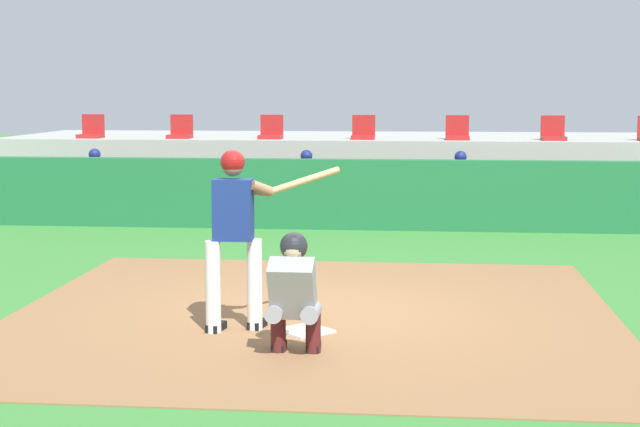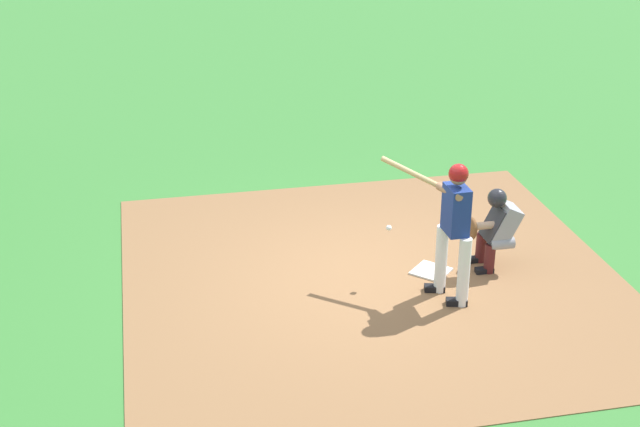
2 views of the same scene
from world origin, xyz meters
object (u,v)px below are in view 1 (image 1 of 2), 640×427
at_px(dugout_player_0, 93,183).
at_px(home_plate, 305,331).
at_px(stadium_seat_4, 457,133).
at_px(batter_at_plate, 236,228).
at_px(dugout_player_2, 460,186).
at_px(stadium_seat_3, 363,132).
at_px(dugout_player_1, 306,185).
at_px(stadium_seat_5, 553,133).
at_px(stadium_seat_1, 180,132).
at_px(catcher_crouched, 293,289).
at_px(stadium_seat_2, 271,132).
at_px(stadium_seat_0, 92,131).

bearing_deg(dugout_player_0, home_plate, -59.09).
bearing_deg(stadium_seat_4, batter_at_plate, -103.96).
bearing_deg(dugout_player_2, stadium_seat_3, 132.21).
bearing_deg(dugout_player_1, dugout_player_0, 180.00).
height_order(batter_at_plate, stadium_seat_5, stadium_seat_5).
bearing_deg(stadium_seat_5, stadium_seat_1, 180.00).
distance_m(dugout_player_0, stadium_seat_5, 8.87).
height_order(catcher_crouched, stadium_seat_4, stadium_seat_4).
relative_size(dugout_player_2, stadium_seat_3, 2.71).
bearing_deg(stadium_seat_1, batter_at_plate, -73.37).
height_order(dugout_player_0, stadium_seat_3, stadium_seat_3).
relative_size(stadium_seat_1, stadium_seat_4, 1.00).
height_order(dugout_player_2, stadium_seat_5, stadium_seat_5).
distance_m(dugout_player_1, stadium_seat_4, 3.55).
height_order(stadium_seat_2, stadium_seat_3, same).
distance_m(stadium_seat_0, stadium_seat_3, 5.57).
bearing_deg(stadium_seat_3, stadium_seat_0, 180.00).
relative_size(home_plate, stadium_seat_0, 0.92).
distance_m(stadium_seat_4, stadium_seat_5, 1.86).
bearing_deg(dugout_player_0, stadium_seat_0, 108.87).
height_order(batter_at_plate, stadium_seat_1, stadium_seat_1).
height_order(catcher_crouched, dugout_player_2, dugout_player_2).
height_order(dugout_player_0, dugout_player_2, same).
xyz_separation_m(stadium_seat_0, stadium_seat_4, (7.43, 0.00, 0.00)).
relative_size(stadium_seat_1, stadium_seat_5, 1.00).
relative_size(stadium_seat_3, stadium_seat_5, 1.00).
relative_size(batter_at_plate, stadium_seat_1, 3.76).
bearing_deg(dugout_player_0, stadium_seat_1, 60.28).
relative_size(dugout_player_1, stadium_seat_5, 2.71).
distance_m(dugout_player_0, dugout_player_1, 3.95).
xyz_separation_m(stadium_seat_1, stadium_seat_3, (3.71, 0.00, 0.00)).
distance_m(catcher_crouched, stadium_seat_5, 11.66).
distance_m(catcher_crouched, stadium_seat_2, 11.21).
height_order(stadium_seat_1, stadium_seat_5, same).
bearing_deg(batter_at_plate, dugout_player_1, 91.75).
distance_m(stadium_seat_2, stadium_seat_3, 1.86).
bearing_deg(dugout_player_1, home_plate, -83.53).
bearing_deg(stadium_seat_4, stadium_seat_1, 180.00).
height_order(dugout_player_2, stadium_seat_2, stadium_seat_2).
bearing_deg(stadium_seat_0, stadium_seat_4, 0.00).
relative_size(batter_at_plate, stadium_seat_2, 3.76).
bearing_deg(catcher_crouched, batter_at_plate, 128.78).
height_order(dugout_player_0, stadium_seat_0, stadium_seat_0).
xyz_separation_m(home_plate, batter_at_plate, (-0.67, -0.00, 1.01)).
bearing_deg(stadium_seat_1, dugout_player_2, -20.10).
bearing_deg(stadium_seat_2, stadium_seat_1, 180.00).
distance_m(dugout_player_2, stadium_seat_1, 5.98).
xyz_separation_m(stadium_seat_0, stadium_seat_5, (9.29, 0.00, 0.00)).
height_order(batter_at_plate, catcher_crouched, batter_at_plate).
distance_m(dugout_player_2, stadium_seat_5, 2.89).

